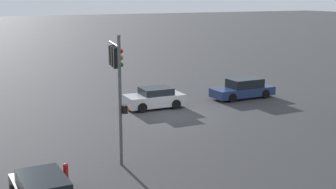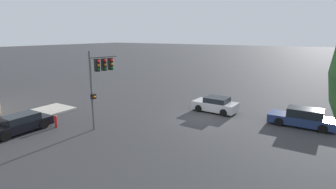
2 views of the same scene
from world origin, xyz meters
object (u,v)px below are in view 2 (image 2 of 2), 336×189
at_px(crossing_car_1, 215,105).
at_px(crossing_car_0, 303,118).
at_px(fire_hydrant, 56,121).
at_px(traffic_signal, 100,73).
at_px(parked_car_0, 19,124).

bearing_deg(crossing_car_1, crossing_car_0, -179.17).
bearing_deg(crossing_car_0, crossing_car_1, -1.48).
height_order(crossing_car_1, fire_hydrant, crossing_car_1).
distance_m(traffic_signal, fire_hydrant, 5.11).
xyz_separation_m(traffic_signal, parked_car_0, (4.24, 3.99, -3.53)).
bearing_deg(parked_car_0, fire_hydrant, 147.24).
distance_m(crossing_car_1, parked_car_0, 15.77).
distance_m(traffic_signal, crossing_car_0, 15.52).
xyz_separation_m(crossing_car_0, crossing_car_1, (7.09, -0.15, -0.01)).
height_order(traffic_signal, crossing_car_0, traffic_signal).
height_order(crossing_car_0, crossing_car_1, crossing_car_0).
distance_m(crossing_car_1, fire_hydrant, 13.39).
bearing_deg(fire_hydrant, traffic_signal, -146.61).
bearing_deg(traffic_signal, fire_hydrant, -136.66).
bearing_deg(traffic_signal, crossing_car_1, 65.65).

